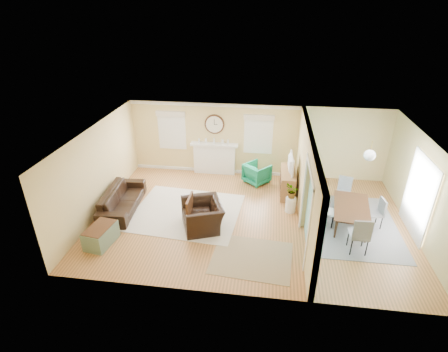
{
  "coord_description": "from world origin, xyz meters",
  "views": [
    {
      "loc": [
        0.41,
        -8.61,
        5.76
      ],
      "look_at": [
        -0.8,
        0.3,
        1.2
      ],
      "focal_mm": 28.0,
      "sensor_mm": 36.0,
      "label": 1
    }
  ],
  "objects_px": {
    "sofa": "(122,199)",
    "eames_chair": "(203,215)",
    "dining_table": "(351,216)",
    "credenza": "(287,182)",
    "green_chair": "(257,173)"
  },
  "relations": [
    {
      "from": "credenza",
      "to": "sofa",
      "type": "bearing_deg",
      "value": -161.41
    },
    {
      "from": "green_chair",
      "to": "credenza",
      "type": "distance_m",
      "value": 1.21
    },
    {
      "from": "sofa",
      "to": "eames_chair",
      "type": "distance_m",
      "value": 2.67
    },
    {
      "from": "green_chair",
      "to": "credenza",
      "type": "xyz_separation_m",
      "value": [
        1.03,
        -0.62,
        0.05
      ]
    },
    {
      "from": "dining_table",
      "to": "credenza",
      "type": "bearing_deg",
      "value": 55.6
    },
    {
      "from": "sofa",
      "to": "eames_chair",
      "type": "xyz_separation_m",
      "value": [
        2.6,
        -0.61,
        0.06
      ]
    },
    {
      "from": "sofa",
      "to": "dining_table",
      "type": "xyz_separation_m",
      "value": [
        6.75,
        0.06,
        -0.03
      ]
    },
    {
      "from": "sofa",
      "to": "credenza",
      "type": "relative_size",
      "value": 1.66
    },
    {
      "from": "eames_chair",
      "to": "credenza",
      "type": "distance_m",
      "value": 3.32
    },
    {
      "from": "sofa",
      "to": "dining_table",
      "type": "height_order",
      "value": "sofa"
    },
    {
      "from": "credenza",
      "to": "dining_table",
      "type": "bearing_deg",
      "value": -42.78
    },
    {
      "from": "eames_chair",
      "to": "green_chair",
      "type": "height_order",
      "value": "eames_chair"
    },
    {
      "from": "green_chair",
      "to": "dining_table",
      "type": "xyz_separation_m",
      "value": [
        2.78,
        -2.24,
        -0.05
      ]
    },
    {
      "from": "eames_chair",
      "to": "dining_table",
      "type": "relative_size",
      "value": 0.7
    },
    {
      "from": "eames_chair",
      "to": "dining_table",
      "type": "bearing_deg",
      "value": 78.27
    }
  ]
}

